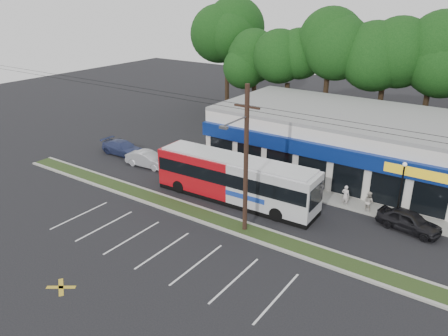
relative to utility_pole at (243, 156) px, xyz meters
name	(u,v)px	position (x,y,z in m)	size (l,w,h in m)	color
ground	(201,224)	(-2.83, -0.93, -5.41)	(120.00, 120.00, 0.00)	black
grass_strip	(209,217)	(-2.83, 0.07, -5.35)	(40.00, 1.60, 0.12)	#233114
curb_south	(202,222)	(-2.83, -0.78, -5.34)	(40.00, 0.25, 0.14)	#9E9E93
curb_north	(216,213)	(-2.83, 0.92, -5.34)	(40.00, 0.25, 0.14)	#9E9E93
sidewalk	(319,195)	(2.17, 8.07, -5.36)	(32.00, 2.20, 0.10)	#9E9E93
strip_mall	(358,142)	(2.67, 14.99, -2.76)	(25.00, 12.55, 5.30)	silver
utility_pole	(243,156)	(0.00, 0.00, 0.00)	(50.00, 2.77, 10.00)	black
lamp_post	(402,183)	(8.17, 7.87, -2.74)	(0.30, 0.30, 4.25)	black
tree_line	(383,61)	(1.17, 25.07, 3.00)	(46.76, 6.76, 11.83)	black
metrobus	(235,178)	(-2.90, 3.57, -3.55)	(13.16, 3.17, 3.51)	#B00D15
car_dark	(409,221)	(9.29, 6.41, -4.69)	(1.70, 4.22, 1.44)	black
car_silver	(148,159)	(-13.45, 4.91, -4.70)	(1.51, 4.34, 1.43)	#B8BAC1
car_blue	(123,148)	(-17.73, 5.84, -4.71)	(1.96, 4.82, 1.40)	navy
pedestrian_a	(345,196)	(4.42, 7.57, -4.59)	(0.60, 0.39, 1.65)	silver
pedestrian_b	(368,202)	(6.17, 7.57, -4.61)	(0.78, 0.61, 1.61)	beige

